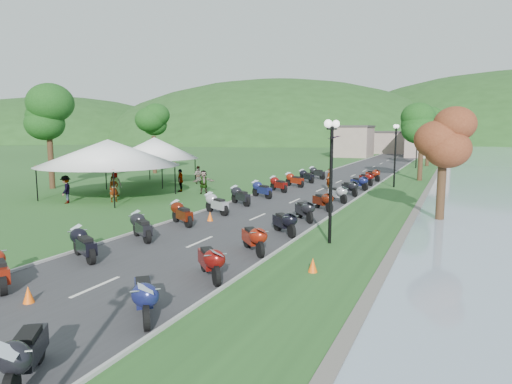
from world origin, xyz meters
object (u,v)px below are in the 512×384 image
at_px(vendor_tent_main, 109,169).
at_px(pedestrian_c, 67,203).
at_px(pedestrian_a, 114,202).
at_px(pedestrian_b, 198,184).

distance_m(vendor_tent_main, pedestrian_c, 3.78).
xyz_separation_m(pedestrian_a, pedestrian_c, (-2.40, -1.68, 0.00)).
height_order(pedestrian_a, pedestrian_b, pedestrian_a).
bearing_deg(vendor_tent_main, pedestrian_c, -103.77).
bearing_deg(pedestrian_c, vendor_tent_main, 134.27).
bearing_deg(pedestrian_a, pedestrian_c, 149.39).
bearing_deg(vendor_tent_main, pedestrian_b, 81.46).
height_order(vendor_tent_main, pedestrian_b, vendor_tent_main).
xyz_separation_m(vendor_tent_main, pedestrian_c, (-0.76, -3.12, -2.00)).
height_order(pedestrian_a, pedestrian_c, pedestrian_c).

